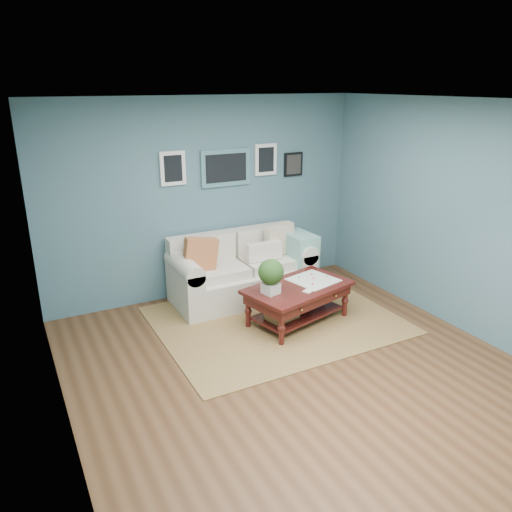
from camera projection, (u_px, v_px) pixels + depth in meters
room_shell at (304, 247)px, 4.77m from camera, size 5.00×5.02×2.70m
area_rug at (276, 320)px, 6.31m from camera, size 2.90×2.32×0.01m
loveseat at (247, 269)px, 6.89m from camera, size 1.96×0.89×1.01m
coffee_table at (294, 293)px, 6.12m from camera, size 1.45×1.05×0.91m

